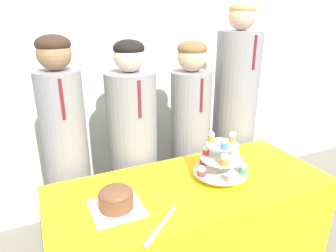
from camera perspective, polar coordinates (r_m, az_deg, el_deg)
The scene contains 9 objects.
wall_back at distance 2.39m, azimuth -7.85°, elevation 15.08°, with size 9.00×0.06×2.70m.
table at distance 1.85m, azimuth 4.31°, elevation -20.39°, with size 1.51×0.63×0.71m.
round_cake at distance 1.44m, azimuth -9.87°, elevation -13.50°, with size 0.24×0.24×0.11m.
cake_knife at distance 1.32m, azimuth -2.24°, elevation -19.50°, with size 0.23×0.20×0.01m.
cupcake_stand at distance 1.66m, azimuth 10.21°, elevation -6.34°, with size 0.30×0.30×0.27m.
student_0 at distance 1.93m, azimuth -18.48°, elevation -6.80°, with size 0.26×0.26×1.47m.
student_1 at distance 2.02m, azimuth -6.59°, elevation -5.93°, with size 0.32×0.32×1.43m.
student_2 at distance 2.17m, azimuth 4.12°, elevation -3.64°, with size 0.28×0.28×1.41m.
student_3 at distance 2.33m, azimuth 12.36°, elevation 0.38°, with size 0.32×0.32×1.66m.
Camera 1 is at (-0.71, -0.90, 1.56)m, focal length 32.00 mm.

